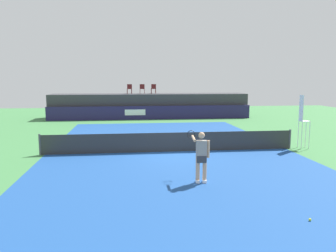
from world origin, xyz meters
The scene contains 13 objects.
ground_plane centered at (0.00, 3.00, 0.00)m, with size 48.00×48.00×0.00m, color #3D7A42.
court_inner centered at (0.00, 0.00, 0.00)m, with size 12.00×22.00×0.00m, color #1C478C.
sponsor_wall centered at (-0.01, 13.50, 0.60)m, with size 18.00×0.22×1.20m.
spectator_platform centered at (0.00, 15.30, 1.10)m, with size 18.00×2.80×2.20m, color #38383D.
spectator_chair_far_left centered at (-1.85, 15.31, 2.69)m, with size 0.47×0.47×0.89m.
spectator_chair_left centered at (-0.68, 15.25, 2.69)m, with size 0.46×0.46×0.89m.
spectator_chair_center centered at (0.39, 15.49, 2.69)m, with size 0.45×0.45×0.89m.
umpire_chair centered at (6.84, 0.01, 1.59)m, with size 0.46×0.46×2.76m.
tennis_net centered at (0.00, 0.00, 0.47)m, with size 12.40×0.02×0.95m, color #2D2D2D.
net_post_near centered at (-6.20, 0.00, 0.50)m, with size 0.10×0.10×1.00m, color #4C4C51.
net_post_far centered at (6.20, 0.00, 0.50)m, with size 0.10×0.10×1.00m, color #4C4C51.
tennis_player centered at (0.41, -5.09, 0.96)m, with size 0.63×1.16×1.77m.
tennis_ball centered at (2.46, -8.61, 0.04)m, with size 0.07×0.07×0.07m, color #D8EA33.
Camera 1 is at (-2.08, -16.25, 3.56)m, focal length 36.19 mm.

